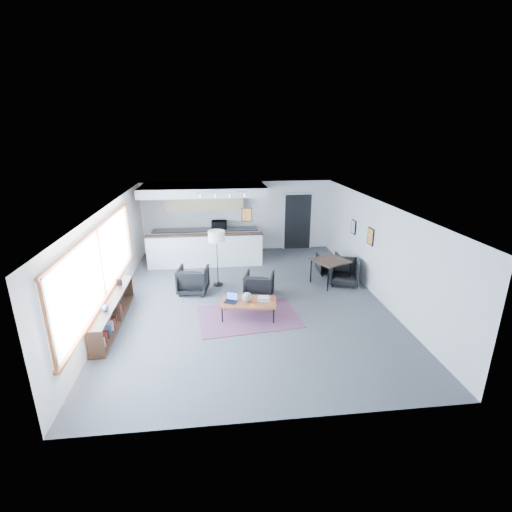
{
  "coord_description": "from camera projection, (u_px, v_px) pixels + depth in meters",
  "views": [
    {
      "loc": [
        -0.86,
        -9.16,
        4.35
      ],
      "look_at": [
        0.24,
        0.4,
        1.1
      ],
      "focal_mm": 26.0,
      "sensor_mm": 36.0,
      "label": 1
    }
  ],
  "objects": [
    {
      "name": "dining_chair_near",
      "position": [
        344.0,
        273.0,
        11.0
      ],
      "size": [
        0.85,
        0.82,
        0.71
      ],
      "primitive_type": "imported",
      "rotation": [
        0.0,
        0.0,
        -0.3
      ],
      "color": "black",
      "rests_on": "floor"
    },
    {
      "name": "floor_lamp",
      "position": [
        217.0,
        238.0,
        10.57
      ],
      "size": [
        0.54,
        0.54,
        1.66
      ],
      "rotation": [
        0.0,
        0.0,
        -0.14
      ],
      "color": "black",
      "rests_on": "floor"
    },
    {
      "name": "kilim_rug",
      "position": [
        249.0,
        317.0,
        9.13
      ],
      "size": [
        2.59,
        1.91,
        0.01
      ],
      "rotation": [
        0.0,
        0.0,
        0.11
      ],
      "color": "#552C42",
      "rests_on": "floor"
    },
    {
      "name": "track_light",
      "position": [
        222.0,
        194.0,
        11.3
      ],
      "size": [
        1.6,
        0.07,
        0.15
      ],
      "color": "silver",
      "rests_on": "room"
    },
    {
      "name": "microwave",
      "position": [
        219.0,
        224.0,
        13.58
      ],
      "size": [
        0.57,
        0.34,
        0.37
      ],
      "primitive_type": "imported",
      "rotation": [
        0.0,
        0.0,
        -0.07
      ],
      "color": "black",
      "rests_on": "kitchenette"
    },
    {
      "name": "armchair_left",
      "position": [
        193.0,
        279.0,
        10.41
      ],
      "size": [
        0.91,
        0.87,
        0.83
      ],
      "primitive_type": "imported",
      "rotation": [
        0.0,
        0.0,
        2.98
      ],
      "color": "black",
      "rests_on": "floor"
    },
    {
      "name": "armchair_right",
      "position": [
        259.0,
        284.0,
        10.11
      ],
      "size": [
        0.92,
        0.88,
        0.78
      ],
      "primitive_type": "imported",
      "rotation": [
        0.0,
        0.0,
        2.87
      ],
      "color": "black",
      "rests_on": "floor"
    },
    {
      "name": "window",
      "position": [
        101.0,
        265.0,
        8.42
      ],
      "size": [
        0.1,
        5.95,
        1.66
      ],
      "color": "#8CBFFF",
      "rests_on": "room"
    },
    {
      "name": "coaster",
      "position": [
        252.0,
        305.0,
        8.76
      ],
      "size": [
        0.12,
        0.12,
        0.01
      ],
      "rotation": [
        0.0,
        0.0,
        0.24
      ],
      "color": "#E5590C",
      "rests_on": "coffee_table"
    },
    {
      "name": "doorway",
      "position": [
        297.0,
        221.0,
        14.17
      ],
      "size": [
        1.1,
        0.12,
        2.15
      ],
      "color": "black",
      "rests_on": "room"
    },
    {
      "name": "wall_art_lower",
      "position": [
        371.0,
        236.0,
        10.36
      ],
      "size": [
        0.03,
        0.38,
        0.48
      ],
      "color": "black",
      "rests_on": "room"
    },
    {
      "name": "console",
      "position": [
        113.0,
        312.0,
        8.66
      ],
      "size": [
        0.35,
        3.0,
        0.8
      ],
      "color": "#311C11",
      "rests_on": "floor"
    },
    {
      "name": "laptop",
      "position": [
        231.0,
        299.0,
        8.96
      ],
      "size": [
        0.37,
        0.34,
        0.21
      ],
      "rotation": [
        0.0,
        0.0,
        -0.42
      ],
      "color": "black",
      "rests_on": "coffee_table"
    },
    {
      "name": "room",
      "position": [
        249.0,
        254.0,
        9.69
      ],
      "size": [
        7.02,
        9.02,
        2.62
      ],
      "color": "#464648",
      "rests_on": "ground"
    },
    {
      "name": "dining_table",
      "position": [
        331.0,
        262.0,
        10.89
      ],
      "size": [
        1.17,
        1.17,
        0.75
      ],
      "rotation": [
        0.0,
        0.0,
        0.4
      ],
      "color": "#311C11",
      "rests_on": "floor"
    },
    {
      "name": "kitchenette",
      "position": [
        205.0,
        220.0,
        13.02
      ],
      "size": [
        4.2,
        1.96,
        2.6
      ],
      "color": "white",
      "rests_on": "floor"
    },
    {
      "name": "wall_art_upper",
      "position": [
        354.0,
        227.0,
        11.6
      ],
      "size": [
        0.03,
        0.34,
        0.44
      ],
      "color": "black",
      "rests_on": "room"
    },
    {
      "name": "coffee_table",
      "position": [
        249.0,
        302.0,
        9.01
      ],
      "size": [
        1.42,
        0.9,
        0.43
      ],
      "rotation": [
        0.0,
        0.0,
        -0.15
      ],
      "color": "brown",
      "rests_on": "floor"
    },
    {
      "name": "ceramic_pot",
      "position": [
        247.0,
        297.0,
        8.92
      ],
      "size": [
        0.24,
        0.24,
        0.24
      ],
      "rotation": [
        0.0,
        0.0,
        -0.39
      ],
      "color": "gray",
      "rests_on": "coffee_table"
    },
    {
      "name": "book_stack",
      "position": [
        264.0,
        298.0,
        9.03
      ],
      "size": [
        0.33,
        0.28,
        0.09
      ],
      "rotation": [
        0.0,
        0.0,
        -0.12
      ],
      "color": "silver",
      "rests_on": "coffee_table"
    },
    {
      "name": "dining_chair_far",
      "position": [
        328.0,
        264.0,
        11.87
      ],
      "size": [
        0.59,
        0.55,
        0.6
      ],
      "primitive_type": "imported",
      "rotation": [
        0.0,
        0.0,
        3.12
      ],
      "color": "black",
      "rests_on": "floor"
    }
  ]
}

